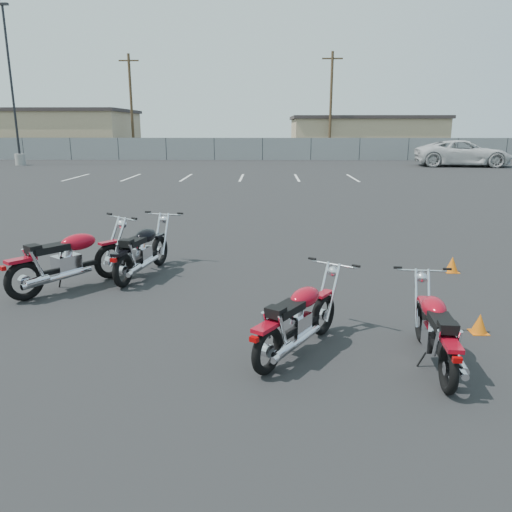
{
  "coord_description": "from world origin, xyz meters",
  "views": [
    {
      "loc": [
        0.36,
        -7.11,
        2.65
      ],
      "look_at": [
        0.2,
        0.6,
        0.65
      ],
      "focal_mm": 35.0,
      "sensor_mm": 36.0,
      "label": 1
    }
  ],
  "objects_px": {
    "motorcycle_second_black": "(142,251)",
    "motorcycle_rear_red": "(436,331)",
    "white_van": "(464,146)",
    "motorcycle_third_red": "(298,319)",
    "motorcycle_front_red": "(69,260)"
  },
  "relations": [
    {
      "from": "motorcycle_front_red",
      "to": "motorcycle_third_red",
      "type": "xyz_separation_m",
      "value": [
        3.67,
        -2.38,
        -0.08
      ]
    },
    {
      "from": "motorcycle_rear_red",
      "to": "motorcycle_front_red",
      "type": "bearing_deg",
      "value": 152.93
    },
    {
      "from": "motorcycle_rear_red",
      "to": "white_van",
      "type": "bearing_deg",
      "value": 68.86
    },
    {
      "from": "motorcycle_second_black",
      "to": "motorcycle_third_red",
      "type": "bearing_deg",
      "value": -50.29
    },
    {
      "from": "motorcycle_front_red",
      "to": "motorcycle_rear_red",
      "type": "xyz_separation_m",
      "value": [
        5.21,
        -2.66,
        -0.09
      ]
    },
    {
      "from": "motorcycle_second_black",
      "to": "motorcycle_third_red",
      "type": "relative_size",
      "value": 1.17
    },
    {
      "from": "motorcycle_second_black",
      "to": "motorcycle_rear_red",
      "type": "xyz_separation_m",
      "value": [
        4.18,
        -3.46,
        -0.05
      ]
    },
    {
      "from": "motorcycle_second_black",
      "to": "motorcycle_rear_red",
      "type": "bearing_deg",
      "value": -39.59
    },
    {
      "from": "motorcycle_second_black",
      "to": "motorcycle_third_red",
      "type": "distance_m",
      "value": 4.13
    },
    {
      "from": "motorcycle_front_red",
      "to": "white_van",
      "type": "bearing_deg",
      "value": 58.51
    },
    {
      "from": "motorcycle_second_black",
      "to": "motorcycle_third_red",
      "type": "xyz_separation_m",
      "value": [
        2.64,
        -3.18,
        -0.04
      ]
    },
    {
      "from": "motorcycle_rear_red",
      "to": "white_van",
      "type": "xyz_separation_m",
      "value": [
        11.71,
        30.29,
        0.99
      ]
    },
    {
      "from": "motorcycle_third_red",
      "to": "motorcycle_rear_red",
      "type": "relative_size",
      "value": 0.96
    },
    {
      "from": "motorcycle_front_red",
      "to": "motorcycle_second_black",
      "type": "xyz_separation_m",
      "value": [
        1.03,
        0.79,
        -0.04
      ]
    },
    {
      "from": "white_van",
      "to": "motorcycle_second_black",
      "type": "bearing_deg",
      "value": 156.05
    }
  ]
}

